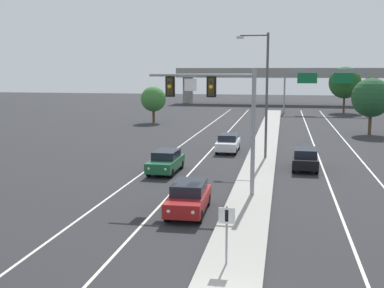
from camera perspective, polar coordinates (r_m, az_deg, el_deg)
median_island at (r=32.21m, az=7.57°, el=-4.12°), size 2.40×110.00×0.15m
lane_stripe_oncoming_center at (r=39.56m, az=1.37°, el=-1.73°), size 0.14×100.00×0.01m
lane_stripe_receding_center at (r=39.15m, az=15.07°, el=-2.15°), size 0.14×100.00×0.01m
edge_stripe_left at (r=40.23m, az=-3.27°, el=-1.57°), size 0.14×100.00×0.01m
edge_stripe_right at (r=39.53m, az=19.85°, el=-2.27°), size 0.14×100.00×0.01m
overhead_signal_mast at (r=27.25m, az=3.33°, el=4.67°), size 6.13×0.44×7.20m
median_sign_post at (r=17.76m, az=4.14°, el=-9.77°), size 0.60×0.10×2.20m
street_lamp_median at (r=38.98m, az=8.57°, el=6.58°), size 2.58×0.28×10.00m
car_oncoming_red at (r=24.53m, az=-0.40°, el=-6.36°), size 1.93×4.51×1.58m
car_oncoming_green at (r=34.05m, az=-3.14°, el=-2.07°), size 1.89×4.50×1.58m
car_oncoming_white at (r=42.79m, az=4.32°, el=0.15°), size 1.82×4.47×1.58m
car_receding_black at (r=36.09m, az=13.31°, el=-1.68°), size 1.89×4.50×1.58m
highway_sign_gantry at (r=82.27m, az=15.56°, el=7.74°), size 13.28×0.42×7.50m
overpass_bridge at (r=103.77m, az=10.05°, el=7.87°), size 42.40×6.40×7.65m
tree_far_right_b at (r=85.98m, az=17.74°, el=6.97°), size 5.40×5.40×7.81m
tree_far_left_b at (r=66.42m, az=-4.62°, el=5.35°), size 3.47×3.47×5.02m
tree_far_right_c at (r=57.78m, az=20.57°, el=5.18°), size 4.40×4.40×6.36m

